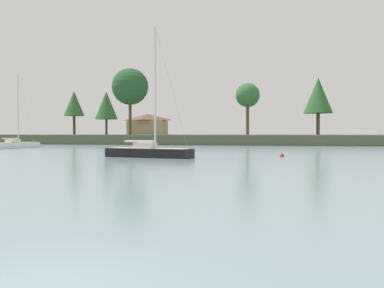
% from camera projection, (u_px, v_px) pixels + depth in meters
% --- Properties ---
extents(far_shore_bank, '(242.11, 41.16, 1.94)m').
position_uv_depth(far_shore_bank, '(273.00, 139.00, 101.46)').
color(far_shore_bank, '#4C563D').
rests_on(far_shore_bank, ground).
extents(sailboat_black, '(8.90, 3.96, 12.97)m').
position_uv_depth(sailboat_black, '(149.00, 155.00, 42.58)').
color(sailboat_black, black).
rests_on(sailboat_black, ground).
extents(sailboat_white, '(4.23, 8.17, 11.88)m').
position_uv_depth(sailboat_white, '(15.00, 147.00, 67.82)').
color(sailboat_white, white).
rests_on(sailboat_white, ground).
extents(mooring_buoy_red, '(0.45, 0.45, 0.51)m').
position_uv_depth(mooring_buoy_red, '(282.00, 156.00, 43.90)').
color(mooring_buoy_red, red).
rests_on(mooring_buoy_red, ground).
extents(shore_tree_right, '(5.53, 5.53, 10.49)m').
position_uv_depth(shore_tree_right, '(106.00, 105.00, 108.15)').
color(shore_tree_right, brown).
rests_on(shore_tree_right, far_shore_bank).
extents(shore_tree_inland_c, '(6.28, 6.28, 12.37)m').
position_uv_depth(shore_tree_inland_c, '(318.00, 96.00, 96.57)').
color(shore_tree_inland_c, brown).
rests_on(shore_tree_inland_c, far_shore_bank).
extents(shore_tree_center, '(4.81, 4.81, 10.34)m').
position_uv_depth(shore_tree_center, '(74.00, 104.00, 105.43)').
color(shore_tree_center, brown).
rests_on(shore_tree_center, far_shore_bank).
extents(shore_tree_left_mid, '(5.32, 5.32, 11.39)m').
position_uv_depth(shore_tree_left_mid, '(248.00, 96.00, 97.90)').
color(shore_tree_left_mid, brown).
rests_on(shore_tree_left_mid, far_shore_bank).
extents(shore_tree_far_right, '(7.74, 7.74, 14.11)m').
position_uv_depth(shore_tree_far_right, '(130.00, 87.00, 94.49)').
color(shore_tree_far_right, brown).
rests_on(shore_tree_far_right, far_shore_bank).
extents(cottage_behind_trees, '(9.73, 7.51, 5.36)m').
position_uv_depth(cottage_behind_trees, '(148.00, 124.00, 115.48)').
color(cottage_behind_trees, tan).
rests_on(cottage_behind_trees, far_shore_bank).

